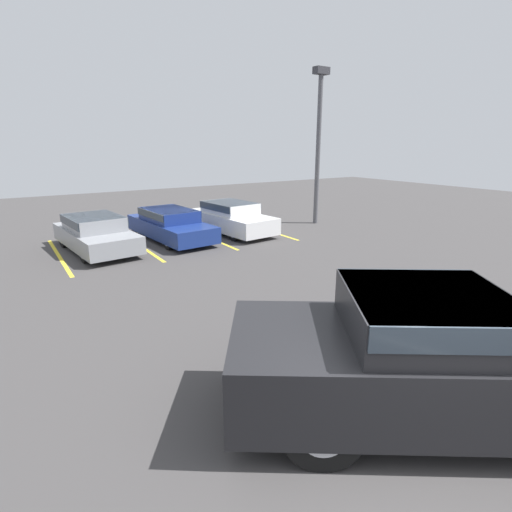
% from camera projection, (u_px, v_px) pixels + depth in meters
% --- Properties ---
extents(ground_plane, '(60.00, 60.00, 0.00)m').
position_uv_depth(ground_plane, '(427.00, 484.00, 4.42)').
color(ground_plane, '#423F3F').
extents(stall_stripe_a, '(0.12, 5.21, 0.01)m').
position_uv_depth(stall_stripe_a, '(59.00, 256.00, 13.29)').
color(stall_stripe_a, yellow).
rests_on(stall_stripe_a, ground_plane).
extents(stall_stripe_b, '(0.12, 5.21, 0.01)m').
position_uv_depth(stall_stripe_b, '(139.00, 245.00, 14.71)').
color(stall_stripe_b, yellow).
rests_on(stall_stripe_b, ground_plane).
extents(stall_stripe_c, '(0.12, 5.21, 0.01)m').
position_uv_depth(stall_stripe_c, '(206.00, 236.00, 16.12)').
color(stall_stripe_c, yellow).
rests_on(stall_stripe_c, ground_plane).
extents(stall_stripe_d, '(0.12, 5.21, 0.01)m').
position_uv_depth(stall_stripe_d, '(261.00, 229.00, 17.54)').
color(stall_stripe_d, yellow).
rests_on(stall_stripe_d, ground_plane).
extents(pickup_truck, '(5.81, 4.92, 1.83)m').
position_uv_depth(pickup_truck, '(445.00, 357.00, 5.25)').
color(pickup_truck, black).
rests_on(pickup_truck, ground_plane).
extents(parked_sedan_a, '(2.19, 4.46, 1.22)m').
position_uv_depth(parked_sedan_a, '(95.00, 232.00, 13.83)').
color(parked_sedan_a, gray).
rests_on(parked_sedan_a, ground_plane).
extents(parked_sedan_b, '(2.06, 4.71, 1.18)m').
position_uv_depth(parked_sedan_b, '(170.00, 224.00, 15.44)').
color(parked_sedan_b, navy).
rests_on(parked_sedan_b, ground_plane).
extents(parked_sedan_c, '(2.12, 4.44, 1.28)m').
position_uv_depth(parked_sedan_c, '(231.00, 217.00, 16.60)').
color(parked_sedan_c, silver).
rests_on(parked_sedan_c, ground_plane).
extents(light_post, '(0.70, 0.36, 6.75)m').
position_uv_depth(light_post, '(319.00, 135.00, 17.72)').
color(light_post, '#515156').
rests_on(light_post, ground_plane).
extents(wheel_stop_curb, '(1.73, 0.20, 0.14)m').
position_uv_depth(wheel_stop_curb, '(188.00, 221.00, 18.89)').
color(wheel_stop_curb, '#B7B2A8').
rests_on(wheel_stop_curb, ground_plane).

